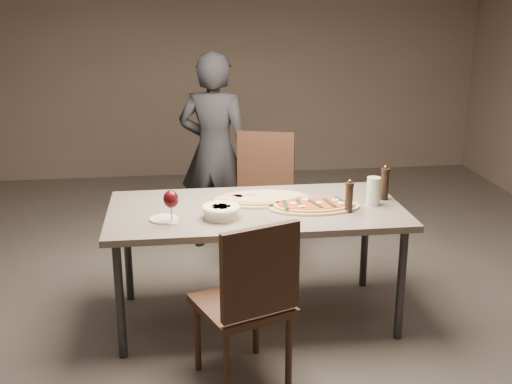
{
  "coord_description": "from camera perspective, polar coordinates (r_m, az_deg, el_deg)",
  "views": [
    {
      "loc": [
        -0.48,
        -3.7,
        2.01
      ],
      "look_at": [
        0.0,
        0.0,
        0.85
      ],
      "focal_mm": 45.0,
      "sensor_mm": 36.0,
      "label": 1
    }
  ],
  "objects": [
    {
      "name": "room",
      "position": [
        3.78,
        0.0,
        8.0
      ],
      "size": [
        7.0,
        7.0,
        7.0
      ],
      "color": "#5D5750",
      "rests_on": "ground"
    },
    {
      "name": "dining_table",
      "position": [
        3.95,
        0.0,
        -2.17
      ],
      "size": [
        1.8,
        0.9,
        0.75
      ],
      "color": "slate",
      "rests_on": "ground"
    },
    {
      "name": "zucchini_pizza",
      "position": [
        3.93,
        5.2,
        -1.21
      ],
      "size": [
        0.57,
        0.31,
        0.05
      ],
      "rotation": [
        0.0,
        0.0,
        -0.28
      ],
      "color": "tan",
      "rests_on": "dining_table"
    },
    {
      "name": "ham_pizza",
      "position": [
        4.06,
        0.52,
        -0.58
      ],
      "size": [
        0.62,
        0.34,
        0.04
      ],
      "rotation": [
        0.0,
        0.0,
        -0.22
      ],
      "color": "tan",
      "rests_on": "dining_table"
    },
    {
      "name": "bread_basket",
      "position": [
        3.74,
        -3.13,
        -1.65
      ],
      "size": [
        0.23,
        0.23,
        0.08
      ],
      "rotation": [
        0.0,
        0.0,
        -0.05
      ],
      "color": "#F4E7C6",
      "rests_on": "dining_table"
    },
    {
      "name": "oil_dish",
      "position": [
        4.15,
        -0.24,
        -0.28
      ],
      "size": [
        0.14,
        0.14,
        0.02
      ],
      "rotation": [
        0.0,
        0.0,
        -0.11
      ],
      "color": "white",
      "rests_on": "dining_table"
    },
    {
      "name": "pepper_mill_left",
      "position": [
        3.86,
        8.28,
        -0.43
      ],
      "size": [
        0.05,
        0.05,
        0.2
      ],
      "rotation": [
        0.0,
        0.0,
        0.23
      ],
      "color": "black",
      "rests_on": "dining_table"
    },
    {
      "name": "pepper_mill_right",
      "position": [
        4.14,
        11.38,
        0.75
      ],
      "size": [
        0.06,
        0.06,
        0.23
      ],
      "rotation": [
        0.0,
        0.0,
        -0.26
      ],
      "color": "black",
      "rests_on": "dining_table"
    },
    {
      "name": "carafe",
      "position": [
        4.02,
        10.39,
        0.06
      ],
      "size": [
        0.09,
        0.09,
        0.18
      ],
      "rotation": [
        0.0,
        0.0,
        0.34
      ],
      "color": "silver",
      "rests_on": "dining_table"
    },
    {
      "name": "wine_glass",
      "position": [
        3.66,
        -7.57,
        -0.74
      ],
      "size": [
        0.09,
        0.09,
        0.2
      ],
      "rotation": [
        0.0,
        0.0,
        -0.38
      ],
      "color": "silver",
      "rests_on": "dining_table"
    },
    {
      "name": "side_plate",
      "position": [
        3.76,
        -8.16,
        -2.4
      ],
      "size": [
        0.16,
        0.16,
        0.01
      ],
      "rotation": [
        0.0,
        0.0,
        0.28
      ],
      "color": "white",
      "rests_on": "dining_table"
    },
    {
      "name": "chair_near",
      "position": [
        3.32,
        -0.55,
        -9.22
      ],
      "size": [
        0.58,
        0.58,
        0.94
      ],
      "rotation": [
        0.0,
        0.0,
        0.37
      ],
      "color": "#40261B",
      "rests_on": "ground"
    },
    {
      "name": "chair_far",
      "position": [
        4.94,
        0.64,
        0.13
      ],
      "size": [
        0.59,
        0.59,
        0.99
      ],
      "rotation": [
        0.0,
        0.0,
        2.84
      ],
      "color": "#40261B",
      "rests_on": "ground"
    },
    {
      "name": "diner",
      "position": [
        5.12,
        -3.72,
        3.54
      ],
      "size": [
        0.68,
        0.56,
        1.59
      ],
      "primitive_type": "imported",
      "rotation": [
        0.0,
        0.0,
        2.79
      ],
      "color": "black",
      "rests_on": "ground"
    }
  ]
}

